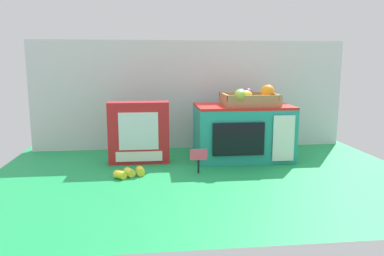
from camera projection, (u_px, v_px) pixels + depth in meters
ground_plane at (197, 159)px, 1.74m from camera, size 1.70×1.70×0.00m
display_back_panel at (191, 95)px, 1.94m from camera, size 1.61×0.03×0.55m
toy_microwave at (243, 132)px, 1.74m from camera, size 0.43×0.27×0.25m
food_groups_crate at (250, 99)px, 1.71m from camera, size 0.24×0.23×0.09m
cookie_set_box at (139, 133)px, 1.66m from camera, size 0.27×0.08×0.27m
price_sign at (199, 157)px, 1.51m from camera, size 0.07×0.01×0.10m
loose_toy_banana at (130, 173)px, 1.47m from camera, size 0.12×0.09×0.03m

